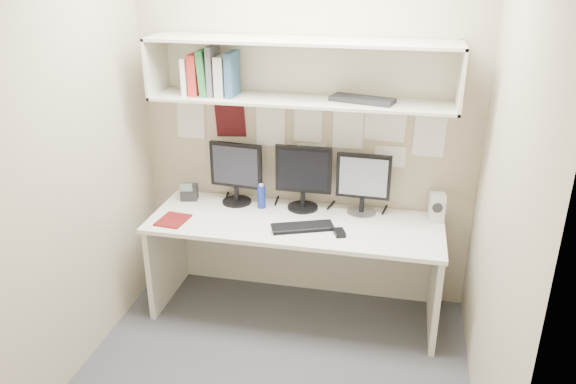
% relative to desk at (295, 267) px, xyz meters
% --- Properties ---
extents(floor, '(2.40, 2.00, 0.01)m').
position_rel_desk_xyz_m(floor, '(0.00, -0.65, -0.37)').
color(floor, '#404045').
rests_on(floor, ground).
extents(wall_back, '(2.40, 0.02, 2.60)m').
position_rel_desk_xyz_m(wall_back, '(0.00, 0.35, 0.93)').
color(wall_back, tan).
rests_on(wall_back, ground).
extents(wall_front, '(2.40, 0.02, 2.60)m').
position_rel_desk_xyz_m(wall_front, '(0.00, -1.65, 0.93)').
color(wall_front, tan).
rests_on(wall_front, ground).
extents(wall_left, '(0.02, 2.00, 2.60)m').
position_rel_desk_xyz_m(wall_left, '(-1.20, -0.65, 0.93)').
color(wall_left, tan).
rests_on(wall_left, ground).
extents(wall_right, '(0.02, 2.00, 2.60)m').
position_rel_desk_xyz_m(wall_right, '(1.20, -0.65, 0.93)').
color(wall_right, tan).
rests_on(wall_right, ground).
extents(desk, '(2.00, 0.70, 0.73)m').
position_rel_desk_xyz_m(desk, '(0.00, 0.00, 0.00)').
color(desk, white).
rests_on(desk, floor).
extents(overhead_hutch, '(2.00, 0.38, 0.40)m').
position_rel_desk_xyz_m(overhead_hutch, '(0.00, 0.21, 1.35)').
color(overhead_hutch, beige).
rests_on(overhead_hutch, wall_back).
extents(pinned_papers, '(1.92, 0.01, 0.48)m').
position_rel_desk_xyz_m(pinned_papers, '(0.00, 0.34, 0.88)').
color(pinned_papers, white).
rests_on(pinned_papers, wall_back).
extents(monitor_left, '(0.39, 0.21, 0.45)m').
position_rel_desk_xyz_m(monitor_left, '(-0.48, 0.22, 0.61)').
color(monitor_left, black).
rests_on(monitor_left, desk).
extents(monitor_center, '(0.40, 0.22, 0.46)m').
position_rel_desk_xyz_m(monitor_center, '(0.01, 0.22, 0.62)').
color(monitor_center, black).
rests_on(monitor_center, desk).
extents(monitor_right, '(0.37, 0.21, 0.43)m').
position_rel_desk_xyz_m(monitor_right, '(0.43, 0.22, 0.60)').
color(monitor_right, '#A5A5AA').
rests_on(monitor_right, desk).
extents(keyboard, '(0.44, 0.29, 0.02)m').
position_rel_desk_xyz_m(keyboard, '(0.07, -0.11, 0.37)').
color(keyboard, black).
rests_on(keyboard, desk).
extents(mouse, '(0.10, 0.12, 0.03)m').
position_rel_desk_xyz_m(mouse, '(0.32, -0.15, 0.38)').
color(mouse, black).
rests_on(mouse, desk).
extents(speaker, '(0.11, 0.11, 0.20)m').
position_rel_desk_xyz_m(speaker, '(0.94, 0.20, 0.46)').
color(speaker, beige).
rests_on(speaker, desk).
extents(blue_bottle, '(0.06, 0.06, 0.18)m').
position_rel_desk_xyz_m(blue_bottle, '(-0.28, 0.16, 0.45)').
color(blue_bottle, navy).
rests_on(blue_bottle, desk).
extents(maroon_notebook, '(0.20, 0.24, 0.01)m').
position_rel_desk_xyz_m(maroon_notebook, '(-0.82, -0.18, 0.37)').
color(maroon_notebook, '#611110').
rests_on(maroon_notebook, desk).
extents(desk_phone, '(0.14, 0.13, 0.15)m').
position_rel_desk_xyz_m(desk_phone, '(-0.84, 0.19, 0.42)').
color(desk_phone, black).
rests_on(desk_phone, desk).
extents(book_stack, '(0.35, 0.20, 0.32)m').
position_rel_desk_xyz_m(book_stack, '(-0.60, 0.15, 1.32)').
color(book_stack, white).
rests_on(book_stack, overhead_hutch).
extents(hutch_tray, '(0.43, 0.26, 0.03)m').
position_rel_desk_xyz_m(hutch_tray, '(0.40, 0.16, 1.19)').
color(hutch_tray, black).
rests_on(hutch_tray, overhead_hutch).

